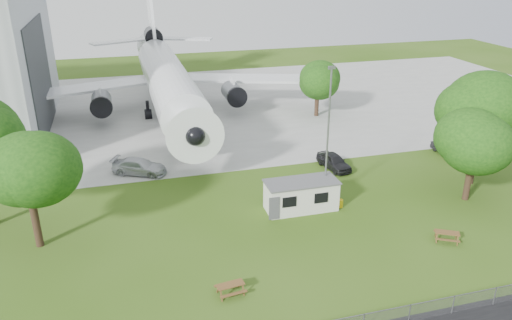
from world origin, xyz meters
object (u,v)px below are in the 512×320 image
object	(u,v)px
airliner	(166,77)
site_cabin	(301,195)
picnic_east	(446,241)
picnic_west	(231,294)

from	to	relation	value
airliner	site_cabin	distance (m)	31.44
airliner	picnic_east	bearing A→B (deg)	-66.26
airliner	picnic_west	xyz separation A→B (m)	(-0.61, -39.86, -5.27)
picnic_east	airliner	bearing A→B (deg)	143.04
airliner	site_cabin	xyz separation A→B (m)	(7.83, -30.19, -3.96)
airliner	picnic_east	xyz separation A→B (m)	(16.73, -38.05, -5.27)
airliner	site_cabin	bearing A→B (deg)	-75.46
airliner	picnic_west	distance (m)	40.21
site_cabin	picnic_east	world-z (taller)	site_cabin
picnic_west	picnic_east	xyz separation A→B (m)	(17.35, 1.81, 0.00)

